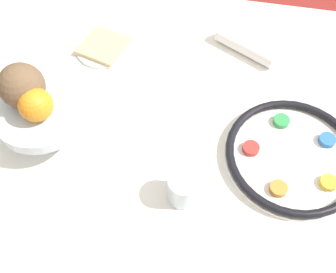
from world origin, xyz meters
TOP-DOWN VIEW (x-y plane):
  - ground_plane at (0.00, 0.00)m, footprint 8.00×8.00m
  - dining_table at (0.00, 0.00)m, footprint 1.50×0.98m
  - seder_plate at (-0.22, 0.08)m, footprint 0.32×0.32m
  - fruit_stand at (0.38, 0.12)m, footprint 0.22×0.22m
  - orange_fruit at (0.37, 0.14)m, footprint 0.08×0.08m
  - coconut at (0.41, 0.10)m, footprint 0.10×0.10m
  - bread_plate at (0.33, -0.19)m, footprint 0.16×0.16m
  - napkin_roll at (-0.08, -0.26)m, footprint 0.18×0.13m
  - cup_mid at (0.02, 0.22)m, footprint 0.07×0.07m

SIDE VIEW (x-z plane):
  - ground_plane at x=0.00m, z-range 0.00..0.00m
  - dining_table at x=0.00m, z-range 0.00..0.73m
  - bread_plate at x=0.33m, z-range 0.73..0.75m
  - seder_plate at x=-0.22m, z-range 0.73..0.76m
  - napkin_roll at x=-0.08m, z-range 0.73..0.78m
  - cup_mid at x=0.02m, z-range 0.73..0.81m
  - fruit_stand at x=0.38m, z-range 0.76..0.86m
  - orange_fruit at x=0.37m, z-range 0.83..0.91m
  - coconut at x=0.41m, z-range 0.83..0.94m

